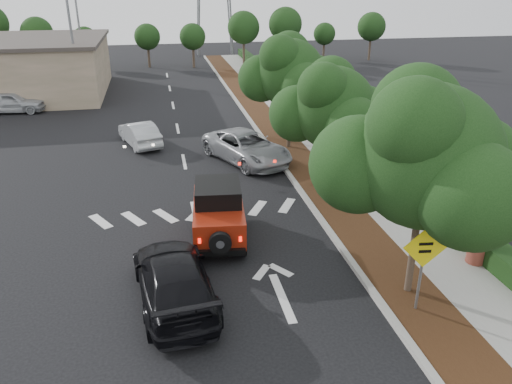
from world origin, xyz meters
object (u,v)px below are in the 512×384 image
object	(u,v)px
red_jeep	(218,211)
silver_suv_ahead	(247,147)
black_suv_oncoming	(174,279)
speed_hump_sign	(423,258)

from	to	relation	value
red_jeep	silver_suv_ahead	size ratio (longest dim) A/B	0.75
red_jeep	silver_suv_ahead	bearing A→B (deg)	78.37
red_jeep	black_suv_oncoming	distance (m)	3.96
black_suv_oncoming	silver_suv_ahead	bearing A→B (deg)	-116.40
red_jeep	speed_hump_sign	distance (m)	7.19
red_jeep	speed_hump_sign	bearing A→B (deg)	-43.13
black_suv_oncoming	speed_hump_sign	distance (m)	6.73
black_suv_oncoming	speed_hump_sign	bearing A→B (deg)	157.85
speed_hump_sign	black_suv_oncoming	bearing A→B (deg)	171.61
red_jeep	silver_suv_ahead	distance (m)	7.84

